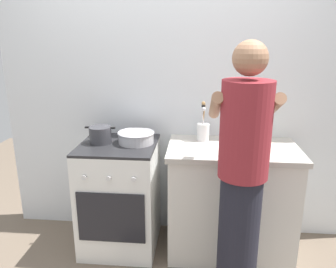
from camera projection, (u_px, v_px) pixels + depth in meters
name	position (u px, v px, depth m)	size (l,w,h in m)	color
ground	(161.00, 256.00, 2.71)	(6.00, 6.00, 0.00)	#6B5B4C
back_wall	(190.00, 93.00, 2.81)	(3.20, 0.10, 2.50)	silver
countertop	(230.00, 200.00, 2.67)	(1.00, 0.60, 0.90)	silver
stove_range	(120.00, 196.00, 2.75)	(0.60, 0.62, 0.90)	white
pot	(100.00, 135.00, 2.63)	(0.24, 0.17, 0.13)	#38383D
mixing_bowl	(136.00, 137.00, 2.63)	(0.29, 0.29, 0.09)	#B7B7BC
utensil_crock	(203.00, 130.00, 2.69)	(0.10, 0.10, 0.32)	silver
oil_bottle	(263.00, 134.00, 2.54)	(0.07, 0.07, 0.24)	gold
person	(242.00, 182.00, 2.04)	(0.41, 0.50, 1.70)	black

